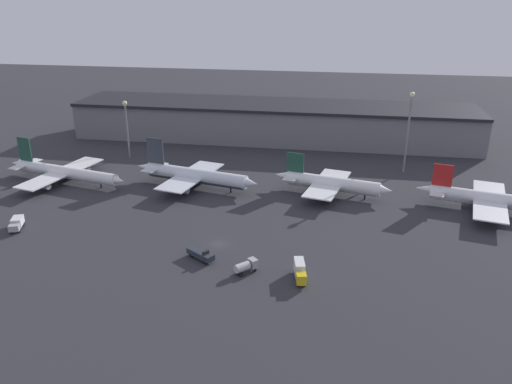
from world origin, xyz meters
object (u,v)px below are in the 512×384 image
at_px(service_vehicle_0, 17,223).
at_px(airplane_3, 495,200).
at_px(service_vehicle_3, 201,254).
at_px(service_vehicle_2, 246,266).
at_px(airplane_0, 65,172).
at_px(airplane_2, 331,183).
at_px(service_vehicle_4, 300,270).
at_px(airplane_1, 195,176).

bearing_deg(service_vehicle_0, airplane_3, 84.35).
height_order(service_vehicle_0, service_vehicle_3, service_vehicle_3).
relative_size(service_vehicle_2, service_vehicle_3, 0.70).
relative_size(airplane_0, airplane_2, 1.25).
bearing_deg(service_vehicle_3, airplane_0, 176.61).
bearing_deg(service_vehicle_0, service_vehicle_3, 61.60).
xyz_separation_m(airplane_0, service_vehicle_0, (5.71, -35.49, -1.71)).
relative_size(airplane_3, service_vehicle_4, 5.61).
relative_size(airplane_1, service_vehicle_0, 6.19).
height_order(airplane_1, airplane_2, airplane_1).
bearing_deg(service_vehicle_3, airplane_1, 140.58).
xyz_separation_m(airplane_1, service_vehicle_4, (38.82, -50.54, -1.84)).
distance_m(service_vehicle_0, service_vehicle_2, 66.13).
bearing_deg(service_vehicle_3, airplane_2, 90.79).
height_order(airplane_3, service_vehicle_0, airplane_3).
bearing_deg(service_vehicle_4, service_vehicle_3, -111.88).
relative_size(airplane_2, service_vehicle_4, 4.73).
bearing_deg(service_vehicle_0, service_vehicle_4, 60.70).
bearing_deg(airplane_1, service_vehicle_0, -122.53).
height_order(airplane_2, service_vehicle_2, airplane_2).
bearing_deg(airplane_0, service_vehicle_0, -68.20).
height_order(airplane_2, service_vehicle_3, airplane_2).
relative_size(airplane_1, airplane_3, 0.99).
height_order(airplane_0, service_vehicle_3, airplane_0).
relative_size(airplane_2, service_vehicle_3, 4.90).
xyz_separation_m(service_vehicle_0, service_vehicle_3, (53.30, -7.59, -0.27)).
distance_m(airplane_0, service_vehicle_3, 73.09).
height_order(airplane_0, service_vehicle_0, airplane_0).
relative_size(airplane_1, service_vehicle_3, 5.74).
bearing_deg(service_vehicle_4, service_vehicle_2, -103.34).
distance_m(airplane_2, service_vehicle_2, 53.95).
height_order(airplane_3, service_vehicle_3, airplane_3).
bearing_deg(service_vehicle_2, service_vehicle_4, -47.83).
relative_size(airplane_1, service_vehicle_4, 5.54).
xyz_separation_m(airplane_0, airplane_2, (88.25, 3.77, 0.29)).
bearing_deg(airplane_0, airplane_2, 15.11).
bearing_deg(service_vehicle_3, airplane_3, 61.26).
distance_m(airplane_0, airplane_1, 44.34).
xyz_separation_m(service_vehicle_2, service_vehicle_4, (12.29, -0.52, 0.43)).
bearing_deg(airplane_0, service_vehicle_4, -17.23).
bearing_deg(service_vehicle_0, airplane_0, 168.84).
relative_size(airplane_3, service_vehicle_3, 5.82).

